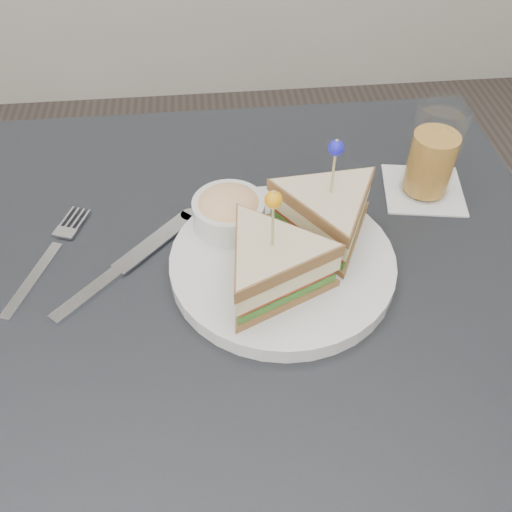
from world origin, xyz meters
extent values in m
cube|color=black|center=(0.00, 0.00, 0.73)|extent=(0.80, 0.80, 0.03)
cylinder|color=black|center=(-0.35, 0.35, 0.36)|extent=(0.04, 0.04, 0.72)
cylinder|color=black|center=(0.35, 0.35, 0.36)|extent=(0.04, 0.04, 0.72)
cylinder|color=silver|center=(0.04, 0.03, 0.76)|extent=(0.30, 0.30, 0.02)
cylinder|color=silver|center=(0.04, 0.03, 0.77)|extent=(0.30, 0.30, 0.01)
cylinder|color=tan|center=(0.02, -0.01, 0.87)|extent=(0.00, 0.00, 0.09)
sphere|color=orange|center=(0.02, -0.01, 0.90)|extent=(0.02, 0.02, 0.02)
cylinder|color=tan|center=(0.10, 0.07, 0.87)|extent=(0.00, 0.00, 0.09)
sphere|color=#1716AB|center=(0.10, 0.07, 0.90)|extent=(0.02, 0.02, 0.02)
cylinder|color=silver|center=(-0.02, 0.10, 0.79)|extent=(0.10, 0.10, 0.04)
ellipsoid|color=#E0B772|center=(-0.02, 0.10, 0.80)|extent=(0.09, 0.09, 0.04)
cube|color=white|center=(-0.26, 0.04, 0.75)|extent=(0.06, 0.12, 0.00)
cube|color=white|center=(-0.23, 0.12, 0.75)|extent=(0.03, 0.03, 0.00)
cube|color=silver|center=(-0.18, 0.02, 0.75)|extent=(0.09, 0.09, 0.01)
cube|color=silver|center=(-0.11, 0.09, 0.75)|extent=(0.11, 0.11, 0.00)
cylinder|color=silver|center=(-0.07, 0.14, 0.75)|extent=(0.03, 0.03, 0.00)
cube|color=silver|center=(0.26, 0.16, 0.75)|extent=(0.12, 0.12, 0.00)
cylinder|color=#B37D32|center=(0.26, 0.16, 0.80)|extent=(0.07, 0.07, 0.08)
cylinder|color=white|center=(0.26, 0.16, 0.82)|extent=(0.08, 0.08, 0.13)
cube|color=white|center=(0.27, 0.17, 0.84)|extent=(0.02, 0.02, 0.02)
cube|color=white|center=(0.25, 0.16, 0.83)|extent=(0.02, 0.02, 0.02)
camera|label=1|loc=(-0.03, -0.43, 1.26)|focal=40.00mm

